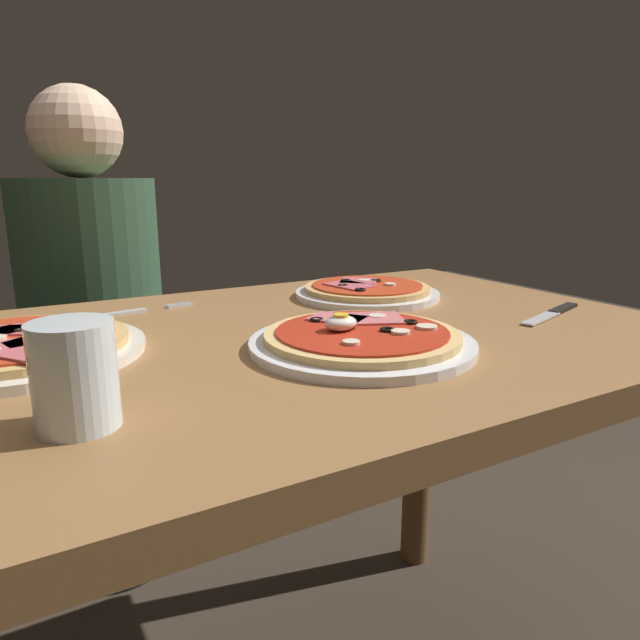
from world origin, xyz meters
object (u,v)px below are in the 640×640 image
(dining_table, at_px, (274,418))
(knife, at_px, (554,312))
(water_glass_near, at_px, (75,382))
(fork, at_px, (140,310))
(pizza_across_right, at_px, (367,291))
(pizza_across_left, at_px, (16,347))
(pizza_foreground, at_px, (362,339))
(diner_person, at_px, (98,356))

(dining_table, height_order, knife, knife)
(water_glass_near, relative_size, fork, 0.61)
(knife, bearing_deg, pizza_across_right, 125.20)
(pizza_across_left, distance_m, pizza_across_right, 0.60)
(pizza_across_right, xyz_separation_m, water_glass_near, (-0.55, -0.35, 0.03))
(pizza_foreground, height_order, pizza_across_left, pizza_foreground)
(dining_table, distance_m, knife, 0.49)
(dining_table, height_order, water_glass_near, water_glass_near)
(pizza_foreground, relative_size, knife, 1.55)
(pizza_across_right, bearing_deg, diner_person, 126.75)
(knife, bearing_deg, pizza_across_left, 166.88)
(pizza_across_left, distance_m, knife, 0.80)
(pizza_foreground, xyz_separation_m, knife, (0.39, 0.00, -0.01))
(dining_table, xyz_separation_m, pizza_foreground, (0.08, -0.11, 0.14))
(water_glass_near, bearing_deg, pizza_across_left, 97.88)
(fork, xyz_separation_m, diner_person, (-0.01, 0.46, -0.20))
(diner_person, bearing_deg, pizza_foreground, 104.45)
(water_glass_near, bearing_deg, pizza_across_right, 32.37)
(diner_person, bearing_deg, pizza_across_right, 126.75)
(pizza_foreground, bearing_deg, pizza_across_left, 154.65)
(dining_table, bearing_deg, water_glass_near, -145.74)
(pizza_across_left, bearing_deg, fork, 42.29)
(dining_table, height_order, pizza_foreground, pizza_foreground)
(dining_table, relative_size, water_glass_near, 12.58)
(dining_table, xyz_separation_m, diner_person, (-0.14, 0.71, -0.07))
(fork, distance_m, knife, 0.69)
(pizza_across_right, relative_size, water_glass_near, 2.77)
(dining_table, xyz_separation_m, pizza_across_left, (-0.32, 0.07, 0.14))
(pizza_across_right, distance_m, water_glass_near, 0.66)
(knife, distance_m, diner_person, 1.03)
(dining_table, bearing_deg, pizza_foreground, -56.28)
(pizza_foreground, bearing_deg, water_glass_near, -167.71)
(pizza_across_right, xyz_separation_m, fork, (-0.40, 0.09, -0.01))
(pizza_foreground, relative_size, pizza_across_right, 1.10)
(dining_table, bearing_deg, knife, -13.28)
(pizza_foreground, xyz_separation_m, pizza_across_left, (-0.39, 0.19, -0.00))
(pizza_across_right, relative_size, diner_person, 0.23)
(diner_person, bearing_deg, dining_table, 100.85)
(pizza_across_left, xyz_separation_m, pizza_across_right, (0.59, 0.09, -0.00))
(pizza_across_right, bearing_deg, fork, 167.47)
(water_glass_near, height_order, diner_person, diner_person)
(pizza_across_right, xyz_separation_m, knife, (0.19, -0.27, -0.01))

